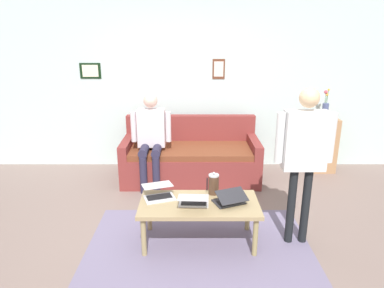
# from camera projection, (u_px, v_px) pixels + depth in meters

# --- Properties ---
(ground_plane) EXTENTS (7.68, 7.68, 0.00)m
(ground_plane) POSITION_uv_depth(u_px,v_px,m) (188.00, 237.00, 3.66)
(ground_plane) COLOR slate
(area_rug) EXTENTS (2.24, 1.53, 0.01)m
(area_rug) POSITION_uv_depth(u_px,v_px,m) (199.00, 247.00, 3.49)
(area_rug) COLOR slate
(area_rug) RESTS_ON ground_plane
(back_wall) EXTENTS (7.04, 0.11, 2.70)m
(back_wall) POSITION_uv_depth(u_px,v_px,m) (189.00, 81.00, 5.35)
(back_wall) COLOR silver
(back_wall) RESTS_ON ground_plane
(couch) EXTENTS (1.93, 0.86, 0.88)m
(couch) POSITION_uv_depth(u_px,v_px,m) (191.00, 158.00, 5.08)
(couch) COLOR maroon
(couch) RESTS_ON ground_plane
(coffee_table) EXTENTS (1.19, 0.59, 0.45)m
(coffee_table) POSITION_uv_depth(u_px,v_px,m) (199.00, 207.00, 3.47)
(coffee_table) COLOR #9F875D
(coffee_table) RESTS_ON ground_plane
(laptop_left) EXTENTS (0.31, 0.38, 0.14)m
(laptop_left) POSITION_uv_depth(u_px,v_px,m) (194.00, 200.00, 3.39)
(laptop_left) COLOR silver
(laptop_left) RESTS_ON coffee_table
(laptop_center) EXTENTS (0.37, 0.35, 0.14)m
(laptop_center) POSITION_uv_depth(u_px,v_px,m) (230.00, 200.00, 3.42)
(laptop_center) COLOR #28282D
(laptop_center) RESTS_ON coffee_table
(laptop_right) EXTENTS (0.38, 0.37, 0.12)m
(laptop_right) POSITION_uv_depth(u_px,v_px,m) (159.00, 193.00, 3.55)
(laptop_right) COLOR silver
(laptop_right) RESTS_ON coffee_table
(french_press) EXTENTS (0.13, 0.11, 0.24)m
(french_press) POSITION_uv_depth(u_px,v_px,m) (214.00, 184.00, 3.61)
(french_press) COLOR #4C3323
(french_press) RESTS_ON coffee_table
(side_shelf) EXTENTS (0.42, 0.32, 0.84)m
(side_shelf) POSITION_uv_depth(u_px,v_px,m) (321.00, 145.00, 5.35)
(side_shelf) COLOR #AA7C53
(side_shelf) RESTS_ON ground_plane
(flower_vase) EXTENTS (0.09, 0.09, 0.44)m
(flower_vase) POSITION_uv_depth(u_px,v_px,m) (325.00, 108.00, 5.18)
(flower_vase) COLOR #485583
(flower_vase) RESTS_ON side_shelf
(person_standing) EXTENTS (0.56, 0.18, 1.59)m
(person_standing) POSITION_uv_depth(u_px,v_px,m) (304.00, 148.00, 3.29)
(person_standing) COLOR black
(person_standing) RESTS_ON ground_plane
(person_seated) EXTENTS (0.55, 0.51, 1.28)m
(person_seated) POSITION_uv_depth(u_px,v_px,m) (151.00, 135.00, 4.74)
(person_seated) COLOR #2A273E
(person_seated) RESTS_ON ground_plane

